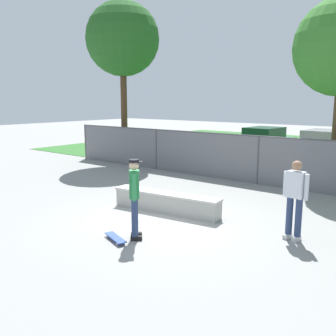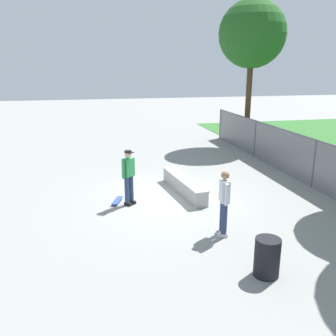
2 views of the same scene
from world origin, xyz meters
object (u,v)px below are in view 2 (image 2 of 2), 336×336
at_px(skateboard, 117,200).
at_px(bystander, 224,200).
at_px(concrete_ledge, 184,185).
at_px(trash_bin, 267,257).
at_px(skateboarder, 129,175).
at_px(tree_near_left, 252,35).

distance_m(skateboard, bystander, 4.14).
height_order(concrete_ledge, skateboard, concrete_ledge).
xyz_separation_m(concrete_ledge, trash_bin, (5.66, 0.36, 0.16)).
xyz_separation_m(skateboard, bystander, (3.10, 2.59, 0.94)).
bearing_deg(skateboarder, tree_near_left, 136.03).
distance_m(skateboarder, tree_near_left, 12.31).
bearing_deg(skateboarder, bystander, 37.83).
bearing_deg(bystander, trash_bin, 6.10).
relative_size(skateboard, tree_near_left, 0.10).
distance_m(skateboard, trash_bin, 5.90).
bearing_deg(trash_bin, skateboard, -151.45).
bearing_deg(skateboard, trash_bin, 28.55).
xyz_separation_m(skateboarder, skateboard, (-0.25, -0.38, -0.96)).
bearing_deg(skateboarder, trash_bin, 26.30).
distance_m(skateboarder, bystander, 3.60).
bearing_deg(skateboarder, concrete_ledge, 109.90).
xyz_separation_m(concrete_ledge, tree_near_left, (-7.33, 5.72, 5.80)).
relative_size(tree_near_left, bystander, 4.36).
height_order(skateboard, tree_near_left, tree_near_left).
height_order(concrete_ledge, bystander, bystander).
bearing_deg(concrete_ledge, skateboard, -78.55).
distance_m(concrete_ledge, trash_bin, 5.68).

